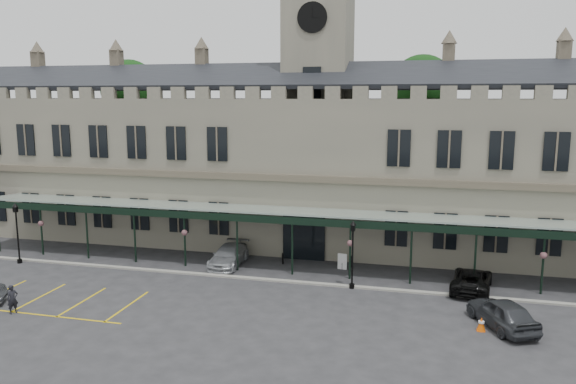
% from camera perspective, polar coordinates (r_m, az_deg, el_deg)
% --- Properties ---
extents(ground, '(140.00, 140.00, 0.00)m').
position_cam_1_polar(ground, '(32.80, -2.62, -12.14)').
color(ground, '#29292B').
extents(station_building, '(60.00, 10.36, 17.30)m').
position_cam_1_polar(station_building, '(46.25, 3.00, 2.58)').
color(station_building, '#686456').
rests_on(station_building, ground).
extents(clock_tower, '(5.60, 5.60, 24.80)m').
position_cam_1_polar(clock_tower, '(45.99, 3.10, 10.84)').
color(clock_tower, '#686456').
rests_on(clock_tower, ground).
extents(canopy, '(50.00, 4.10, 4.30)m').
position_cam_1_polar(canopy, '(38.90, 0.53, -4.87)').
color(canopy, '#8C9E93').
rests_on(canopy, ground).
extents(kerb, '(60.00, 0.40, 0.12)m').
position_cam_1_polar(kerb, '(37.75, -0.19, -9.05)').
color(kerb, gray).
rests_on(kerb, ground).
extents(parking_markings, '(16.00, 6.00, 0.01)m').
position_cam_1_polar(parking_markings, '(37.87, -24.40, -9.98)').
color(parking_markings, gold).
rests_on(parking_markings, ground).
extents(tree_behind_left, '(6.00, 6.00, 16.00)m').
position_cam_1_polar(tree_behind_left, '(62.30, -15.79, 9.93)').
color(tree_behind_left, '#332314').
rests_on(tree_behind_left, ground).
extents(tree_behind_mid, '(6.00, 6.00, 16.00)m').
position_cam_1_polar(tree_behind_mid, '(54.14, 13.45, 10.11)').
color(tree_behind_mid, '#332314').
rests_on(tree_behind_mid, ground).
extents(lamp_post_left, '(0.43, 0.43, 4.53)m').
position_cam_1_polar(lamp_post_left, '(45.73, -25.83, -3.28)').
color(lamp_post_left, black).
rests_on(lamp_post_left, ground).
extents(lamp_post_mid, '(0.42, 0.42, 4.47)m').
position_cam_1_polar(lamp_post_mid, '(36.07, 6.58, -5.71)').
color(lamp_post_mid, black).
rests_on(lamp_post_mid, ground).
extents(traffic_cone, '(0.47, 0.47, 0.75)m').
position_cam_1_polar(traffic_cone, '(31.97, 19.04, -12.58)').
color(traffic_cone, '#E25407').
rests_on(traffic_cone, ground).
extents(sign_board, '(0.67, 0.16, 1.15)m').
position_cam_1_polar(sign_board, '(40.43, 5.53, -7.06)').
color(sign_board, black).
rests_on(sign_board, ground).
extents(bollard_left, '(0.15, 0.15, 0.82)m').
position_cam_1_polar(bollard_left, '(41.50, -0.53, -6.79)').
color(bollard_left, black).
rests_on(bollard_left, ground).
extents(bollard_right, '(0.15, 0.15, 0.84)m').
position_cam_1_polar(bollard_right, '(41.05, 6.43, -7.03)').
color(bollard_right, black).
rests_on(bollard_right, ground).
extents(car_taxi, '(2.21, 5.06, 1.45)m').
position_cam_1_polar(car_taxi, '(41.37, -6.05, -6.45)').
color(car_taxi, '#9DA0A5').
rests_on(car_taxi, ground).
extents(car_van, '(2.99, 5.29, 1.39)m').
position_cam_1_polar(car_van, '(37.88, 18.16, -8.47)').
color(car_van, black).
rests_on(car_van, ground).
extents(car_right_a, '(3.83, 5.11, 1.62)m').
position_cam_1_polar(car_right_a, '(32.61, 20.93, -11.41)').
color(car_right_a, '#303237').
rests_on(car_right_a, ground).
extents(person_a, '(0.64, 0.72, 1.66)m').
position_cam_1_polar(person_a, '(35.97, -26.19, -9.75)').
color(person_a, black).
rests_on(person_a, ground).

